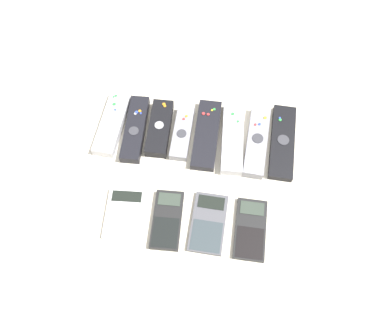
{
  "coord_description": "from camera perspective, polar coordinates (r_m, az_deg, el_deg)",
  "views": [
    {
      "loc": [
        0.05,
        -0.37,
        0.84
      ],
      "look_at": [
        0.0,
        0.03,
        0.01
      ],
      "focal_mm": 35.0,
      "sensor_mm": 36.0,
      "label": 1
    }
  ],
  "objects": [
    {
      "name": "ground_plane",
      "position": [
        0.92,
        -0.26,
        -2.33
      ],
      "size": [
        3.0,
        3.0,
        0.0
      ],
      "primitive_type": "plane",
      "color": "beige"
    },
    {
      "name": "remote_0",
      "position": [
        1.01,
        -12.05,
        6.68
      ],
      "size": [
        0.07,
        0.19,
        0.03
      ],
      "rotation": [
        0.0,
        0.0,
        -0.06
      ],
      "color": "silver",
      "rests_on": "ground_plane"
    },
    {
      "name": "remote_1",
      "position": [
        0.99,
        -8.64,
        5.94
      ],
      "size": [
        0.05,
        0.19,
        0.03
      ],
      "rotation": [
        0.0,
        0.0,
        0.03
      ],
      "color": "black",
      "rests_on": "ground_plane"
    },
    {
      "name": "remote_2",
      "position": [
        0.98,
        -4.96,
        6.09
      ],
      "size": [
        0.06,
        0.16,
        0.03
      ],
      "rotation": [
        0.0,
        0.0,
        0.01
      ],
      "color": "black",
      "rests_on": "ground_plane"
    },
    {
      "name": "remote_3",
      "position": [
        0.98,
        -1.5,
        5.37
      ],
      "size": [
        0.05,
        0.16,
        0.02
      ],
      "rotation": [
        0.0,
        0.0,
        -0.02
      ],
      "color": "gray",
      "rests_on": "ground_plane"
    },
    {
      "name": "remote_4",
      "position": [
        0.97,
        2.22,
        5.12
      ],
      "size": [
        0.06,
        0.2,
        0.02
      ],
      "rotation": [
        0.0,
        0.0,
        -0.01
      ],
      "color": "black",
      "rests_on": "ground_plane"
    },
    {
      "name": "remote_5",
      "position": [
        0.97,
        6.19,
        4.6
      ],
      "size": [
        0.06,
        0.21,
        0.03
      ],
      "rotation": [
        0.0,
        0.0,
        0.04
      ],
      "color": "silver",
      "rests_on": "ground_plane"
    },
    {
      "name": "remote_6",
      "position": [
        0.98,
        9.86,
        4.04
      ],
      "size": [
        0.06,
        0.2,
        0.03
      ],
      "rotation": [
        0.0,
        0.0,
        -0.07
      ],
      "color": "gray",
      "rests_on": "ground_plane"
    },
    {
      "name": "remote_7",
      "position": [
        0.99,
        13.62,
        3.9
      ],
      "size": [
        0.07,
        0.22,
        0.02
      ],
      "rotation": [
        0.0,
        0.0,
        -0.04
      ],
      "color": "black",
      "rests_on": "ground_plane"
    },
    {
      "name": "calculator_0",
      "position": [
        0.9,
        -10.2,
        -6.88
      ],
      "size": [
        0.1,
        0.13,
        0.01
      ],
      "rotation": [
        0.0,
        0.0,
        0.06
      ],
      "color": "silver",
      "rests_on": "ground_plane"
    },
    {
      "name": "calculator_1",
      "position": [
        0.88,
        -3.8,
        -7.87
      ],
      "size": [
        0.07,
        0.14,
        0.02
      ],
      "rotation": [
        0.0,
        0.0,
        0.03
      ],
      "color": "black",
      "rests_on": "ground_plane"
    },
    {
      "name": "calculator_2",
      "position": [
        0.88,
        2.51,
        -8.34
      ],
      "size": [
        0.08,
        0.15,
        0.01
      ],
      "rotation": [
        0.0,
        0.0,
        -0.04
      ],
      "color": "#4C4C51",
      "rests_on": "ground_plane"
    },
    {
      "name": "calculator_3",
      "position": [
        0.88,
        8.89,
        -9.19
      ],
      "size": [
        0.07,
        0.15,
        0.01
      ],
      "rotation": [
        0.0,
        0.0,
        -0.02
      ],
      "color": "black",
      "rests_on": "ground_plane"
    }
  ]
}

